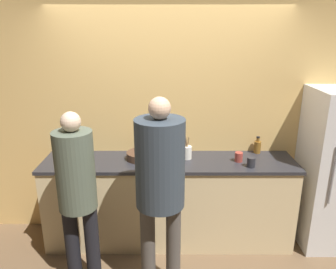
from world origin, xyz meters
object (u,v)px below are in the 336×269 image
cup_black (250,162)px  person_center (159,178)px  refrigerator (334,169)px  cup_red (237,157)px  utensil_crock (186,152)px  bottle_amber (256,146)px  fruit_bowl (140,155)px  person_left (76,189)px

cup_black → person_center: bearing=-148.3°
refrigerator → cup_red: (-1.03, -0.01, 0.15)m
utensil_crock → bottle_amber: 0.80m
bottle_amber → cup_red: (-0.25, -0.24, -0.03)m
fruit_bowl → cup_red: size_ratio=3.06×
cup_black → cup_red: (-0.09, 0.14, -0.00)m
cup_black → fruit_bowl: bearing=169.5°
refrigerator → utensil_crock: bearing=177.3°
bottle_amber → cup_red: bottle_amber is taller
bottle_amber → fruit_bowl: bearing=-172.0°
refrigerator → utensil_crock: size_ratio=7.09×
bottle_amber → cup_black: (-0.16, -0.39, -0.02)m
fruit_bowl → cup_black: fruit_bowl is taller
bottle_amber → cup_red: size_ratio=1.94×
utensil_crock → bottle_amber: utensil_crock is taller
person_left → cup_black: person_left is taller
fruit_bowl → cup_red: (1.02, -0.06, 0.01)m
utensil_crock → refrigerator: bearing=-2.7°
person_left → cup_red: 1.64m
person_center → bottle_amber: person_center is taller
cup_red → refrigerator: bearing=0.4°
person_center → bottle_amber: bearing=41.7°
fruit_bowl → cup_black: (1.11, -0.21, 0.01)m
fruit_bowl → bottle_amber: bearing=8.0°
person_left → fruit_bowl: bearing=54.7°
utensil_crock → bottle_amber: bearing=11.6°
person_center → bottle_amber: 1.41m
fruit_bowl → bottle_amber: bottle_amber is taller
person_left → bottle_amber: (1.77, 0.88, 0.06)m
fruit_bowl → bottle_amber: (1.27, 0.18, 0.03)m
person_center → cup_black: (0.89, 0.55, -0.09)m
refrigerator → person_center: (-1.83, -0.70, 0.24)m
refrigerator → fruit_bowl: (-2.05, 0.06, 0.14)m
cup_black → cup_red: 0.17m
cup_black → bottle_amber: bearing=67.3°
person_center → cup_red: person_center is taller
person_left → fruit_bowl: (0.49, 0.70, 0.03)m
refrigerator → person_center: bearing=-159.1°
person_center → utensil_crock: bearing=71.1°
refrigerator → cup_black: size_ratio=16.91×
refrigerator → bottle_amber: refrigerator is taller
person_left → utensil_crock: person_left is taller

